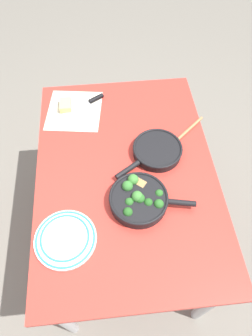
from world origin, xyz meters
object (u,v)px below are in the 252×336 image
object	(u,v)px
skillet_broccoli	(139,199)
dinner_plate_stack	(65,239)
grater_knife	(87,104)
wooden_spoon	(176,141)
skillet_eggs	(157,150)
cheese_block	(66,105)

from	to	relation	value
skillet_broccoli	dinner_plate_stack	world-z (taller)	skillet_broccoli
skillet_broccoli	grater_knife	world-z (taller)	skillet_broccoli
skillet_broccoli	dinner_plate_stack	distance (m)	0.34
grater_knife	dinner_plate_stack	bearing A→B (deg)	51.21
wooden_spoon	grater_knife	bearing A→B (deg)	-75.49
skillet_eggs	grater_knife	size ratio (longest dim) A/B	1.24
skillet_broccoli	wooden_spoon	distance (m)	0.38
grater_knife	skillet_eggs	bearing A→B (deg)	101.19
skillet_eggs	dinner_plate_stack	xyz separation A→B (m)	(-0.38, 0.43, -0.01)
skillet_eggs	cheese_block	bearing A→B (deg)	-71.94
cheese_block	dinner_plate_stack	size ratio (longest dim) A/B	0.34
wooden_spoon	cheese_block	bearing A→B (deg)	-68.57
grater_knife	cheese_block	size ratio (longest dim) A/B	3.11
skillet_broccoli	dinner_plate_stack	bearing A→B (deg)	-144.80
dinner_plate_stack	grater_knife	bearing A→B (deg)	-8.09
wooden_spoon	dinner_plate_stack	xyz separation A→B (m)	(-0.44, 0.53, 0.00)
cheese_block	dinner_plate_stack	distance (m)	0.73
skillet_eggs	dinner_plate_stack	world-z (taller)	skillet_eggs
grater_knife	dinner_plate_stack	size ratio (longest dim) A/B	1.06
skillet_broccoli	grater_knife	distance (m)	0.64
skillet_broccoli	wooden_spoon	bearing A→B (deg)	66.08
skillet_eggs	wooden_spoon	distance (m)	0.12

